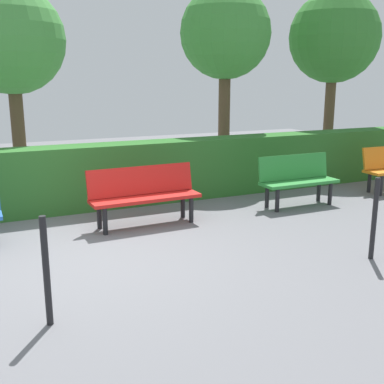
% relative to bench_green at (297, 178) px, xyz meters
% --- Properties ---
extents(ground_plane, '(23.05, 23.05, 0.00)m').
position_rel_bench_green_xyz_m(ground_plane, '(3.89, 0.90, -0.48)').
color(ground_plane, slate).
extents(bench_green, '(1.39, 0.45, 0.86)m').
position_rel_bench_green_xyz_m(bench_green, '(0.00, 0.00, 0.00)').
color(bench_green, '#2D8C38').
rests_on(bench_green, ground_plane).
extents(bench_red, '(1.64, 0.50, 0.86)m').
position_rel_bench_green_xyz_m(bench_red, '(2.73, -0.05, 0.01)').
color(bench_red, red).
rests_on(bench_red, ground_plane).
extents(hedge_row, '(19.05, 0.59, 1.06)m').
position_rel_bench_green_xyz_m(hedge_row, '(2.71, -1.30, 0.05)').
color(hedge_row, '#2D6B28').
rests_on(hedge_row, ground_plane).
extents(tree_near, '(2.09, 2.09, 4.10)m').
position_rel_bench_green_xyz_m(tree_near, '(-2.90, -2.68, 2.55)').
color(tree_near, brown).
rests_on(tree_near, ground_plane).
extents(tree_mid, '(1.93, 1.93, 4.03)m').
position_rel_bench_green_xyz_m(tree_mid, '(-0.11, -2.83, 2.55)').
color(tree_mid, brown).
rests_on(tree_mid, ground_plane).
extents(tree_far, '(1.98, 1.98, 3.81)m').
position_rel_bench_green_xyz_m(tree_far, '(4.15, -3.23, 2.31)').
color(tree_far, brown).
rests_on(tree_far, ground_plane).
extents(railing_post_mid, '(0.06, 0.06, 1.00)m').
position_rel_bench_green_xyz_m(railing_post_mid, '(0.70, 2.43, 0.02)').
color(railing_post_mid, black).
rests_on(railing_post_mid, ground_plane).
extents(railing_post_far, '(0.06, 0.06, 1.00)m').
position_rel_bench_green_xyz_m(railing_post_far, '(4.48, 2.43, 0.02)').
color(railing_post_far, black).
rests_on(railing_post_far, ground_plane).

